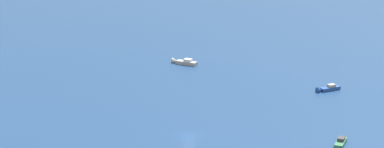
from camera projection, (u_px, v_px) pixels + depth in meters
The scene contains 4 objects.
ground_plane at pixel (189, 136), 185.53m from camera, with size 2000.00×2000.00×0.00m, color navy.
motorboat_offshore at pixel (183, 62), 245.94m from camera, with size 4.44×8.96×2.52m.
motorboat_trailing at pixel (327, 89), 219.41m from camera, with size 6.20×7.27×2.22m.
motorboat_mid_cluster at pixel (340, 144), 178.89m from camera, with size 7.95×3.43×2.24m.
Camera 1 is at (-169.75, -33.27, 68.80)m, focal length 70.59 mm.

